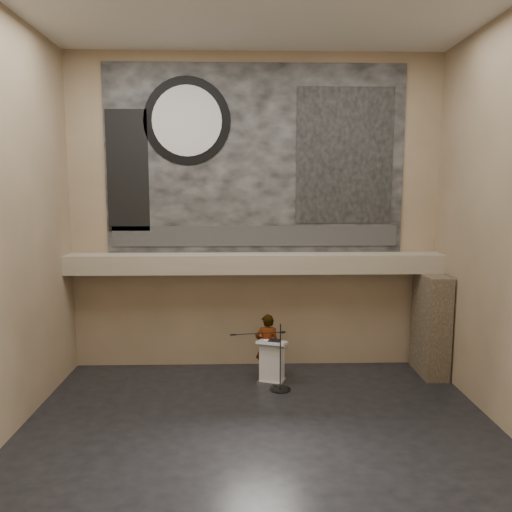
{
  "coord_description": "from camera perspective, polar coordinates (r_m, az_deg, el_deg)",
  "views": [
    {
      "loc": [
        -0.35,
        -9.59,
        4.94
      ],
      "look_at": [
        0.0,
        3.2,
        3.2
      ],
      "focal_mm": 35.0,
      "sensor_mm": 36.0,
      "label": 1
    }
  ],
  "objects": [
    {
      "name": "banner_brick_print",
      "position": [
        13.87,
        -14.47,
        9.4
      ],
      "size": [
        1.1,
        0.02,
        3.2
      ],
      "primitive_type": "cube",
      "color": "black",
      "rests_on": "banner"
    },
    {
      "name": "lectern",
      "position": [
        12.99,
        1.84,
        -11.99
      ],
      "size": [
        0.85,
        0.72,
        1.13
      ],
      "rotation": [
        0.0,
        0.0,
        -0.34
      ],
      "color": "silver",
      "rests_on": "floor"
    },
    {
      "name": "banner_clock_face",
      "position": [
        13.69,
        -7.91,
        15.06
      ],
      "size": [
        1.84,
        0.02,
        1.84
      ],
      "primitive_type": "cylinder",
      "rotation": [
        1.57,
        0.0,
        0.0
      ],
      "color": "silver",
      "rests_on": "banner"
    },
    {
      "name": "banner",
      "position": [
        13.59,
        -0.09,
        10.95
      ],
      "size": [
        8.0,
        0.05,
        5.0
      ],
      "primitive_type": "cube",
      "color": "black",
      "rests_on": "wall_back"
    },
    {
      "name": "banner_text_strip",
      "position": [
        13.59,
        -0.08,
        2.3
      ],
      "size": [
        7.76,
        0.02,
        0.55
      ],
      "primitive_type": "cube",
      "color": "#2C2C2C",
      "rests_on": "banner"
    },
    {
      "name": "binder",
      "position": [
        12.79,
        2.13,
        -9.65
      ],
      "size": [
        0.35,
        0.31,
        0.04
      ],
      "primitive_type": "cube",
      "rotation": [
        0.0,
        0.0,
        -0.28
      ],
      "color": "black",
      "rests_on": "lectern"
    },
    {
      "name": "mic_stand",
      "position": [
        12.68,
        2.58,
        -13.98
      ],
      "size": [
        1.48,
        0.52,
        1.68
      ],
      "rotation": [
        0.0,
        0.0,
        0.14
      ],
      "color": "black",
      "rests_on": "floor"
    },
    {
      "name": "soffit",
      "position": [
        13.35,
        -0.05,
        -0.83
      ],
      "size": [
        10.0,
        0.8,
        0.5
      ],
      "primitive_type": "cube",
      "color": "gray",
      "rests_on": "wall_back"
    },
    {
      "name": "wall_back",
      "position": [
        13.61,
        -0.09,
        4.84
      ],
      "size": [
        10.0,
        0.02,
        8.5
      ],
      "primitive_type": "cube",
      "color": "#817052",
      "rests_on": "floor"
    },
    {
      "name": "banner_building_print",
      "position": [
        13.83,
        10.1,
        11.19
      ],
      "size": [
        2.6,
        0.02,
        3.6
      ],
      "primitive_type": "cube",
      "color": "black",
      "rests_on": "banner"
    },
    {
      "name": "floor",
      "position": [
        10.8,
        0.49,
        -19.49
      ],
      "size": [
        10.0,
        10.0,
        0.0
      ],
      "primitive_type": "plane",
      "color": "black",
      "rests_on": "ground"
    },
    {
      "name": "wall_front",
      "position": [
        5.65,
        2.0,
        0.7
      ],
      "size": [
        10.0,
        0.02,
        8.5
      ],
      "primitive_type": "cube",
      "color": "#817052",
      "rests_on": "floor"
    },
    {
      "name": "speaker_person",
      "position": [
        13.18,
        1.3,
        -10.28
      ],
      "size": [
        0.65,
        0.44,
        1.72
      ],
      "primitive_type": "imported",
      "rotation": [
        0.0,
        0.0,
        3.09
      ],
      "color": "silver",
      "rests_on": "floor"
    },
    {
      "name": "banner_clock_rim",
      "position": [
        13.71,
        -7.9,
        15.05
      ],
      "size": [
        2.3,
        0.02,
        2.3
      ],
      "primitive_type": "cylinder",
      "rotation": [
        1.57,
        0.0,
        0.0
      ],
      "color": "black",
      "rests_on": "banner"
    },
    {
      "name": "sprinkler_right",
      "position": [
        13.53,
        8.04,
        -2.0
      ],
      "size": [
        0.04,
        0.04,
        0.06
      ],
      "primitive_type": "cylinder",
      "color": "#B2893D",
      "rests_on": "soffit"
    },
    {
      "name": "stone_pier",
      "position": [
        14.15,
        19.35,
        -7.4
      ],
      "size": [
        0.6,
        1.4,
        2.7
      ],
      "primitive_type": "cube",
      "color": "#413628",
      "rests_on": "floor"
    },
    {
      "name": "papers",
      "position": [
        12.82,
        1.29,
        -9.68
      ],
      "size": [
        0.23,
        0.3,
        0.0
      ],
      "primitive_type": "cube",
      "rotation": [
        0.0,
        0.0,
        -0.13
      ],
      "color": "white",
      "rests_on": "lectern"
    },
    {
      "name": "sprinkler_left",
      "position": [
        13.4,
        -6.9,
        -2.07
      ],
      "size": [
        0.04,
        0.04,
        0.06
      ],
      "primitive_type": "cylinder",
      "color": "#B2893D",
      "rests_on": "soffit"
    }
  ]
}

